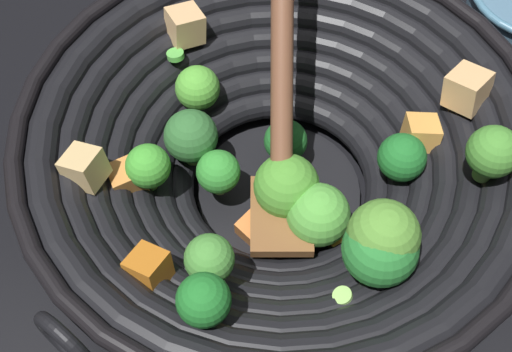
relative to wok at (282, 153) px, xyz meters
name	(u,v)px	position (x,y,z in m)	size (l,w,h in m)	color
ground_plane	(279,196)	(0.00, 0.00, -0.07)	(4.00, 4.00, 0.00)	black
wok	(282,153)	(0.00, 0.00, 0.00)	(0.43, 0.43, 0.22)	black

